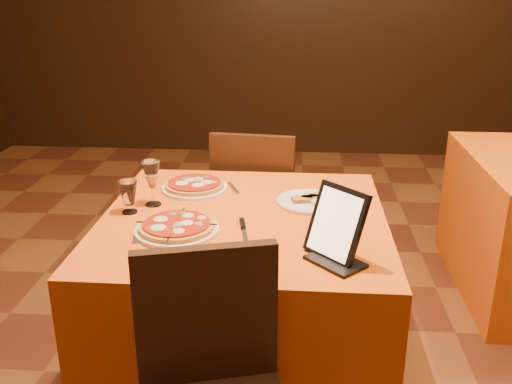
# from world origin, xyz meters

# --- Properties ---
(wall_back) EXTENTS (6.00, 0.01, 2.80)m
(wall_back) POSITION_xyz_m (0.00, 3.50, 1.40)
(wall_back) COLOR black
(wall_back) RESTS_ON floor
(main_table) EXTENTS (1.10, 1.10, 0.75)m
(main_table) POSITION_xyz_m (-0.24, 0.04, 0.38)
(main_table) COLOR #E05A0E
(main_table) RESTS_ON floor
(chair_main_far) EXTENTS (0.49, 0.49, 0.91)m
(chair_main_far) POSITION_xyz_m (-0.24, 0.86, 0.46)
(chair_main_far) COLOR black
(chair_main_far) RESTS_ON floor
(pizza_near) EXTENTS (0.31, 0.31, 0.03)m
(pizza_near) POSITION_xyz_m (-0.47, -0.12, 0.77)
(pizza_near) COLOR white
(pizza_near) RESTS_ON main_table
(pizza_far) EXTENTS (0.29, 0.29, 0.03)m
(pizza_far) POSITION_xyz_m (-0.49, 0.32, 0.77)
(pizza_far) COLOR white
(pizza_far) RESTS_ON main_table
(cutlet_dish) EXTENTS (0.27, 0.27, 0.03)m
(cutlet_dish) POSITION_xyz_m (0.01, 0.20, 0.76)
(cutlet_dish) COLOR white
(cutlet_dish) RESTS_ON main_table
(wine_glass) EXTENTS (0.09, 0.09, 0.19)m
(wine_glass) POSITION_xyz_m (-0.62, 0.13, 0.84)
(wine_glass) COLOR #E1D280
(wine_glass) RESTS_ON main_table
(water_glass) EXTENTS (0.08, 0.08, 0.13)m
(water_glass) POSITION_xyz_m (-0.70, 0.05, 0.81)
(water_glass) COLOR white
(water_glass) RESTS_ON main_table
(tablet) EXTENTS (0.21, 0.22, 0.24)m
(tablet) POSITION_xyz_m (0.09, -0.28, 0.87)
(tablet) COLOR black
(tablet) RESTS_ON main_table
(knife) EXTENTS (0.05, 0.20, 0.01)m
(knife) POSITION_xyz_m (-0.22, -0.13, 0.75)
(knife) COLOR #B3B3BA
(knife) RESTS_ON main_table
(fork_near) EXTENTS (0.04, 0.18, 0.01)m
(fork_near) POSITION_xyz_m (-0.61, -0.16, 0.75)
(fork_near) COLOR #ABACB2
(fork_near) RESTS_ON main_table
(fork_far) EXTENTS (0.07, 0.15, 0.01)m
(fork_far) POSITION_xyz_m (-0.32, 0.35, 0.75)
(fork_far) COLOR silver
(fork_far) RESTS_ON main_table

